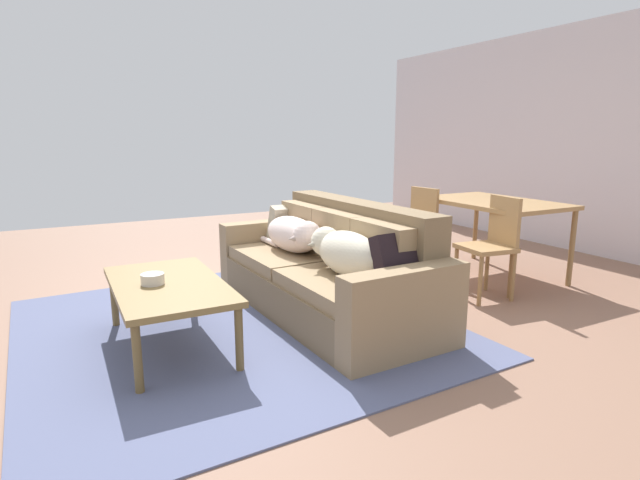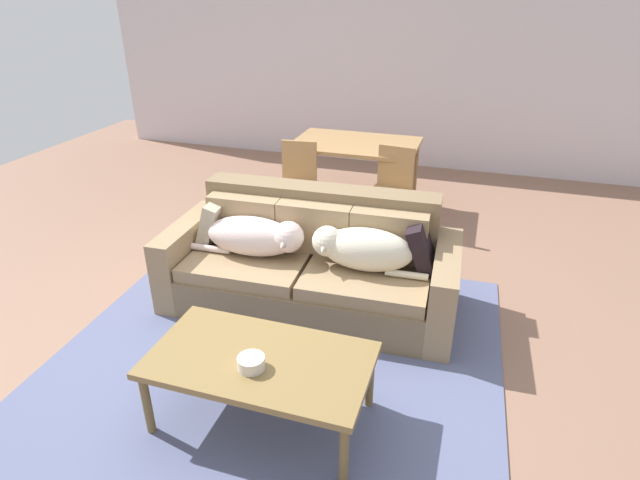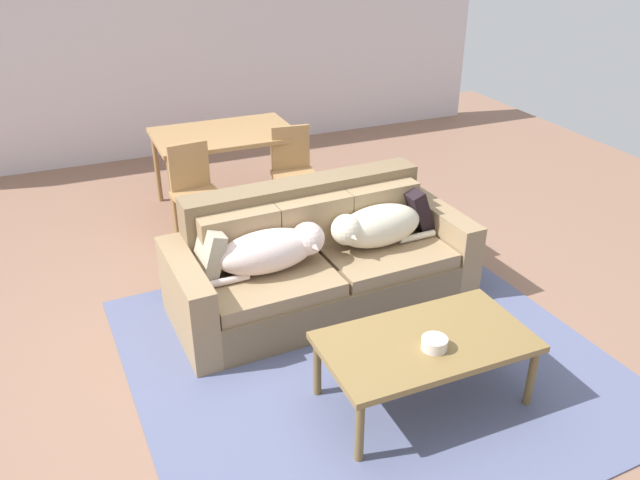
% 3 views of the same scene
% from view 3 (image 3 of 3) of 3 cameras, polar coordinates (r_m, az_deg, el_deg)
% --- Properties ---
extents(ground_plane, '(10.00, 10.00, 0.00)m').
position_cam_3_polar(ground_plane, '(4.69, -1.79, -7.31)').
color(ground_plane, '#8D6652').
extents(back_partition, '(8.00, 0.12, 2.70)m').
position_cam_3_polar(back_partition, '(7.83, -13.24, 17.10)').
color(back_partition, silver).
rests_on(back_partition, ground).
extents(area_rug, '(3.09, 3.01, 0.01)m').
position_cam_3_polar(area_rug, '(4.36, 4.13, -10.42)').
color(area_rug, slate).
rests_on(area_rug, ground).
extents(couch, '(2.26, 1.01, 0.88)m').
position_cam_3_polar(couch, '(4.78, -0.12, -1.88)').
color(couch, '#7A6447').
rests_on(couch, ground).
extents(dog_on_left_cushion, '(0.90, 0.36, 0.31)m').
position_cam_3_polar(dog_on_left_cushion, '(4.44, -4.12, -0.85)').
color(dog_on_left_cushion, silver).
rests_on(dog_on_left_cushion, couch).
extents(dog_on_right_cushion, '(0.86, 0.36, 0.32)m').
position_cam_3_polar(dog_on_right_cushion, '(4.74, 4.88, 1.19)').
color(dog_on_right_cushion, beige).
rests_on(dog_on_right_cushion, couch).
extents(throw_pillow_by_left_arm, '(0.24, 0.38, 0.38)m').
position_cam_3_polar(throw_pillow_by_left_arm, '(4.45, -10.07, -1.03)').
color(throw_pillow_by_left_arm, '#B7AB90').
rests_on(throw_pillow_by_left_arm, couch).
extents(throw_pillow_by_right_arm, '(0.25, 0.39, 0.39)m').
position_cam_3_polar(throw_pillow_by_right_arm, '(5.07, 8.17, 2.88)').
color(throw_pillow_by_right_arm, black).
rests_on(throw_pillow_by_right_arm, couch).
extents(coffee_table, '(1.23, 0.68, 0.45)m').
position_cam_3_polar(coffee_table, '(3.84, 9.39, -9.24)').
color(coffee_table, olive).
rests_on(coffee_table, ground).
extents(bowl_on_coffee_table, '(0.15, 0.15, 0.07)m').
position_cam_3_polar(bowl_on_coffee_table, '(3.73, 10.15, -9.05)').
color(bowl_on_coffee_table, silver).
rests_on(bowl_on_coffee_table, coffee_table).
extents(dining_table, '(1.33, 0.88, 0.77)m').
position_cam_3_polar(dining_table, '(6.29, -8.48, 8.85)').
color(dining_table, '#AA804E').
rests_on(dining_table, ground).
extents(dining_chair_near_left, '(0.44, 0.44, 0.88)m').
position_cam_3_polar(dining_chair_near_left, '(5.71, -11.06, 4.49)').
color(dining_chair_near_left, '#AA804E').
rests_on(dining_chair_near_left, ground).
extents(dining_chair_near_right, '(0.45, 0.45, 0.89)m').
position_cam_3_polar(dining_chair_near_right, '(6.02, -2.35, 6.30)').
color(dining_chair_near_right, '#AA804E').
rests_on(dining_chair_near_right, ground).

